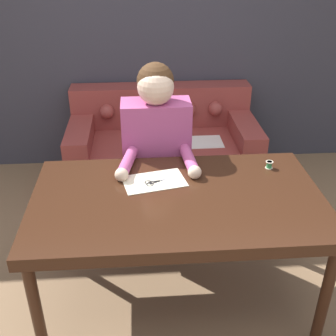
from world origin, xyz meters
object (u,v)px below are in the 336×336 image
Objects in this scene: dining_table at (178,207)px; person at (157,156)px; couch at (163,150)px; thread_spool at (269,165)px; scissors at (156,182)px.

dining_table is 0.60m from person.
thread_spool is (0.57, -1.21, 0.49)m from couch.
person is at bearing 86.46° from scissors.
couch is 1.41m from scissors.
thread_spool is (0.69, 0.12, 0.02)m from scissors.
couch is 8.09× the size of scissors.
thread_spool is (0.67, -0.33, 0.09)m from person.
scissors is at bearing 126.26° from dining_table.
scissors reaches higher than dining_table.
couch reaches higher than dining_table.
person reaches higher than thread_spool.
thread_spool is at bearing -26.22° from person.
thread_spool is at bearing -64.74° from couch.
couch is at bearing 83.76° from person.
dining_table is at bearing -90.46° from couch.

